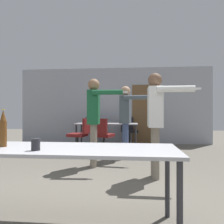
{
  "coord_description": "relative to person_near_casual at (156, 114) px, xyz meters",
  "views": [
    {
      "loc": [
        0.67,
        -1.5,
        1.1
      ],
      "look_at": [
        0.26,
        2.82,
        1.1
      ],
      "focal_mm": 35.0,
      "sensor_mm": 36.0,
      "label": 1
    }
  ],
  "objects": [
    {
      "name": "office_chair_mid_tucked",
      "position": [
        -0.52,
        3.66,
        -0.64
      ],
      "size": [
        0.59,
        0.64,
        0.92
      ],
      "rotation": [
        0.0,
        0.0,
        3.48
      ],
      "color": "black",
      "rests_on": "ground_plane"
    },
    {
      "name": "office_chair_far_right",
      "position": [
        -1.19,
        2.11,
        -0.63
      ],
      "size": [
        0.59,
        0.64,
        0.93
      ],
      "rotation": [
        0.0,
        0.0,
        5.95
      ],
      "color": "black",
      "rests_on": "ground_plane"
    },
    {
      "name": "beer_bottle",
      "position": [
        -1.64,
        -1.68,
        -0.13
      ],
      "size": [
        0.07,
        0.07,
        0.37
      ],
      "color": "#563314",
      "rests_on": "conference_table_near"
    },
    {
      "name": "office_chair_side_rolled",
      "position": [
        -1.82,
        2.16,
        -0.63
      ],
      "size": [
        0.58,
        0.53,
        0.93
      ],
      "rotation": [
        0.0,
        0.0,
        1.41
      ],
      "color": "black",
      "rests_on": "ground_plane"
    },
    {
      "name": "conference_table_far",
      "position": [
        -1.18,
        2.95,
        -0.38
      ],
      "size": [
        1.88,
        0.78,
        0.76
      ],
      "color": "#A8A8AD",
      "rests_on": "ground_plane"
    },
    {
      "name": "office_chair_far_left",
      "position": [
        -1.73,
        3.57,
        -0.64
      ],
      "size": [
        0.65,
        0.61,
        0.92
      ],
      "rotation": [
        0.0,
        0.0,
        5.08
      ],
      "color": "black",
      "rests_on": "ground_plane"
    },
    {
      "name": "conference_table_near",
      "position": [
        -1.04,
        -1.67,
        -0.37
      ],
      "size": [
        2.15,
        0.73,
        0.76
      ],
      "color": "#A8A8AD",
      "rests_on": "ground_plane"
    },
    {
      "name": "drink_cup",
      "position": [
        -1.24,
        -1.85,
        -0.25
      ],
      "size": [
        0.08,
        0.08,
        0.1
      ],
      "color": "#232328",
      "rests_on": "conference_table_near"
    },
    {
      "name": "person_left_plaid",
      "position": [
        -1.16,
        0.65,
        0.02
      ],
      "size": [
        0.81,
        0.58,
        1.77
      ],
      "rotation": [
        0.0,
        0.0,
        -1.51
      ],
      "color": "slate",
      "rests_on": "ground_plane"
    },
    {
      "name": "person_near_casual",
      "position": [
        0.0,
        0.0,
        0.0
      ],
      "size": [
        0.78,
        0.61,
        1.75
      ],
      "rotation": [
        0.0,
        0.0,
        -1.58
      ],
      "color": "slate",
      "rests_on": "ground_plane"
    },
    {
      "name": "person_far_watching",
      "position": [
        -0.54,
        1.51,
        -0.02
      ],
      "size": [
        0.76,
        0.67,
        1.72
      ],
      "rotation": [
        0.0,
        0.0,
        -1.68
      ],
      "color": "#3D4C75",
      "rests_on": "ground_plane"
    },
    {
      "name": "back_wall",
      "position": [
        -1.03,
        4.0,
        0.25
      ],
      "size": [
        6.73,
        0.12,
        2.66
      ],
      "color": "#A3A8B2",
      "rests_on": "ground_plane"
    }
  ]
}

